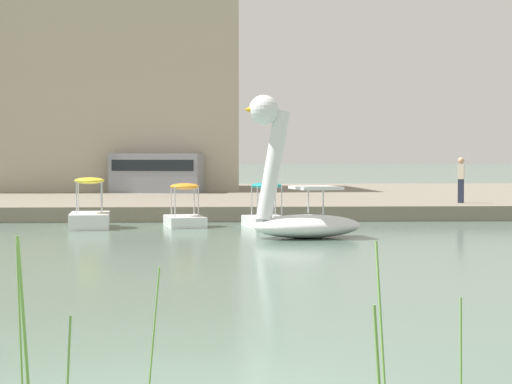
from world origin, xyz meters
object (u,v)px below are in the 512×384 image
(pedal_boat_teal, at_px, (267,215))
(parked_van, at_px, (157,171))
(swan_boat, at_px, (297,202))
(person_on_path, at_px, (461,178))
(pedal_boat_yellow, at_px, (90,214))
(pedal_boat_orange, at_px, (185,214))

(pedal_boat_teal, distance_m, parked_van, 15.16)
(swan_boat, relative_size, parked_van, 0.87)
(swan_boat, xyz_separation_m, person_on_path, (6.80, 8.18, 0.44))
(swan_boat, xyz_separation_m, pedal_boat_teal, (-0.60, 3.78, -0.60))
(person_on_path, relative_size, parked_van, 0.37)
(person_on_path, distance_m, parked_van, 15.41)
(pedal_boat_teal, distance_m, person_on_path, 8.66)
(pedal_boat_teal, xyz_separation_m, pedal_boat_yellow, (-5.50, 0.02, 0.05))
(pedal_boat_teal, relative_size, person_on_path, 1.23)
(pedal_boat_orange, height_order, parked_van, parked_van)
(pedal_boat_orange, distance_m, person_on_path, 10.78)
(pedal_boat_orange, bearing_deg, pedal_boat_yellow, -172.77)
(swan_boat, height_order, pedal_boat_teal, swan_boat)
(swan_boat, height_order, parked_van, swan_boat)
(swan_boat, xyz_separation_m, pedal_boat_yellow, (-6.09, 3.80, -0.54))
(pedal_boat_yellow, bearing_deg, pedal_boat_orange, 7.23)
(pedal_boat_orange, xyz_separation_m, pedal_boat_yellow, (-2.93, -0.37, 0.04))
(pedal_boat_teal, bearing_deg, parked_van, 106.28)
(parked_van, bearing_deg, pedal_boat_yellow, -94.97)
(pedal_boat_teal, height_order, pedal_boat_yellow, pedal_boat_yellow)
(pedal_boat_teal, distance_m, pedal_boat_yellow, 5.50)
(pedal_boat_orange, bearing_deg, person_on_path, 21.90)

